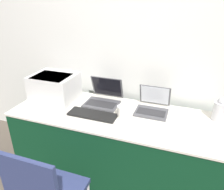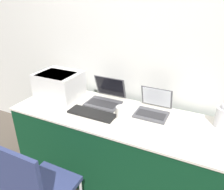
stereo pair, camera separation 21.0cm
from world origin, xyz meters
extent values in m
cube|color=silver|center=(0.00, 0.84, 1.30)|extent=(8.00, 0.05, 2.60)
cube|color=#0C381E|center=(0.00, 0.36, 0.37)|extent=(2.08, 0.72, 0.75)
cube|color=silver|center=(0.00, 0.36, 0.76)|extent=(2.10, 0.74, 0.02)
cube|color=silver|center=(-0.75, 0.46, 0.91)|extent=(0.46, 0.39, 0.28)
cube|color=black|center=(-0.75, 0.42, 1.02)|extent=(0.37, 0.30, 0.05)
cube|color=#4C4C51|center=(-0.22, 0.49, 0.77)|extent=(0.35, 0.26, 0.02)
cube|color=#2D2D30|center=(-0.22, 0.48, 0.78)|extent=(0.31, 0.14, 0.00)
cube|color=#4C4C51|center=(-0.22, 0.66, 0.90)|extent=(0.35, 0.09, 0.24)
cube|color=black|center=(-0.22, 0.66, 0.91)|extent=(0.32, 0.08, 0.22)
cube|color=#4C4C51|center=(0.31, 0.49, 0.77)|extent=(0.31, 0.23, 0.02)
cube|color=#2D2D30|center=(0.31, 0.48, 0.78)|extent=(0.27, 0.13, 0.00)
cube|color=#4C4C51|center=(0.31, 0.65, 0.89)|extent=(0.31, 0.08, 0.22)
cube|color=silver|center=(0.31, 0.64, 0.90)|extent=(0.28, 0.07, 0.20)
cube|color=black|center=(-0.22, 0.26, 0.78)|extent=(0.47, 0.16, 0.02)
cylinder|color=white|center=(0.06, 0.34, 0.82)|extent=(0.09, 0.09, 0.10)
cylinder|color=white|center=(0.06, 0.34, 0.87)|extent=(0.09, 0.09, 0.01)
cylinder|color=silver|center=(0.92, 0.57, 0.85)|extent=(0.12, 0.12, 0.18)
cube|color=navy|center=(-0.23, -0.45, 0.46)|extent=(0.41, 0.44, 0.04)
cube|color=navy|center=(-0.23, -0.65, 0.73)|extent=(0.41, 0.03, 0.49)
cylinder|color=silver|center=(-0.42, -0.24, 0.22)|extent=(0.02, 0.02, 0.44)
camera|label=1|loc=(0.58, -1.40, 1.83)|focal=35.00mm
camera|label=2|loc=(0.77, -1.32, 1.83)|focal=35.00mm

